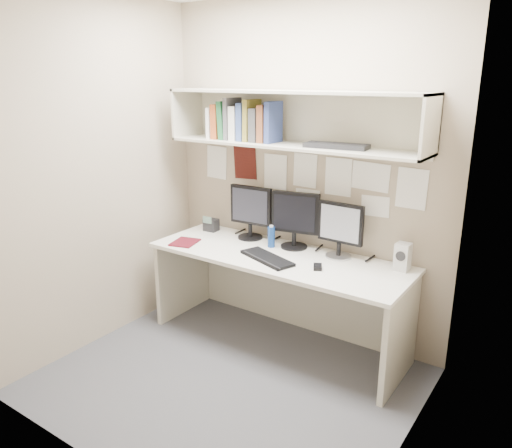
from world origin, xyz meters
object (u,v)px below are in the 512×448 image
Objects in this scene: speaker at (403,257)px; monitor_center at (295,217)px; monitor_left at (251,210)px; maroon_notebook at (185,242)px; desk at (278,299)px; keyboard at (267,258)px; monitor_right at (340,227)px; desk_phone at (211,225)px.

monitor_center is at bearing -178.06° from speaker.
monitor_left is 1.93× the size of maroon_notebook.
monitor_left is at bearing 34.37° from maroon_notebook.
monitor_center reaches higher than desk.
maroon_notebook reaches higher than desk.
keyboard is 2.38× the size of speaker.
monitor_right reaches higher than keyboard.
monitor_center is at bearing 13.31° from maroon_notebook.
keyboard is (0.39, -0.35, -0.23)m from monitor_left.
speaker is 1.68m from maroon_notebook.
desk is 4.60× the size of monitor_left.
monitor_left reaches higher than desk_phone.
keyboard is at bearing -94.92° from desk.
desk_phone is (-0.04, 0.38, 0.05)m from maroon_notebook.
monitor_left is 1.06× the size of monitor_right.
speaker is (0.87, 0.22, 0.46)m from desk.
maroon_notebook is (-1.63, -0.42, -0.09)m from speaker.
maroon_notebook is (-0.78, -0.41, -0.24)m from monitor_center.
speaker reaches higher than desk.
monitor_left reaches higher than monitor_right.
speaker is at bearing 14.35° from desk.
desk_phone is (-0.81, -0.03, -0.19)m from monitor_center.
monitor_left is at bearing -177.99° from monitor_right.
desk is 0.87m from maroon_notebook.
keyboard is at bearing -105.67° from monitor_center.
desk is 14.58× the size of desk_phone.
maroon_notebook is at bearing -163.63° from monitor_center.
monitor_right is 2.98× the size of desk_phone.
monitor_left is 0.59m from maroon_notebook.
desk is 8.89× the size of maroon_notebook.
keyboard is 0.75m from maroon_notebook.
monitor_center is at bearing 86.58° from desk.
keyboard is 0.85m from desk_phone.
monitor_center reaches higher than monitor_right.
monitor_left is 3.17× the size of desk_phone.
monitor_center is (0.01, 0.22, 0.61)m from desk.
desk_phone is at bearing -178.53° from monitor_left.
keyboard is 2.05× the size of maroon_notebook.
desk is 4.90× the size of monitor_right.
speaker is (0.88, 0.36, 0.09)m from keyboard.
keyboard reaches higher than maroon_notebook.
keyboard is at bearing -10.27° from maroon_notebook.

